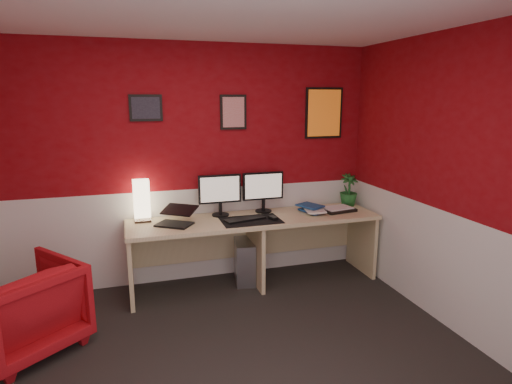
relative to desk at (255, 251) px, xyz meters
name	(u,v)px	position (x,y,z in m)	size (l,w,h in m)	color
ground	(225,373)	(-0.65, -1.41, -0.36)	(4.00, 3.50, 0.01)	black
ceiling	(218,3)	(-0.65, -1.41, 2.13)	(4.00, 3.50, 0.01)	white
wall_back	(186,166)	(-0.65, 0.34, 0.89)	(4.00, 0.01, 2.50)	maroon
wall_front	(358,358)	(-0.65, -3.16, 0.89)	(4.00, 0.01, 2.50)	maroon
wall_right	(469,188)	(1.35, -1.41, 0.89)	(0.01, 3.50, 2.50)	maroon
wainscot_back	(189,235)	(-0.65, 0.34, 0.14)	(4.00, 0.01, 1.00)	silver
wainscot_right	(458,276)	(1.34, -1.41, 0.14)	(0.01, 3.50, 1.00)	silver
desk	(255,251)	(0.00, 0.00, 0.00)	(2.60, 0.65, 0.73)	tan
shoji_lamp	(142,202)	(-1.12, 0.22, 0.56)	(0.16, 0.16, 0.40)	#FFE5B2
laptop	(174,214)	(-0.83, -0.03, 0.47)	(0.33, 0.23, 0.22)	black
monitor_left	(220,189)	(-0.33, 0.19, 0.66)	(0.45, 0.06, 0.58)	black
monitor_right	(263,186)	(0.16, 0.20, 0.66)	(0.45, 0.06, 0.58)	black
desk_mat	(251,220)	(-0.07, -0.09, 0.37)	(0.60, 0.38, 0.01)	black
keyboard	(245,219)	(-0.13, -0.06, 0.38)	(0.42, 0.14, 0.02)	black
mouse	(273,218)	(0.15, -0.13, 0.39)	(0.06, 0.10, 0.03)	black
book_bottom	(305,212)	(0.56, 0.00, 0.38)	(0.20, 0.27, 0.03)	navy
book_middle	(305,210)	(0.56, -0.01, 0.40)	(0.20, 0.28, 0.02)	silver
book_top	(304,208)	(0.55, 0.02, 0.43)	(0.20, 0.27, 0.03)	navy
zen_tray	(338,210)	(0.95, 0.00, 0.38)	(0.35, 0.25, 0.03)	black
potted_plant	(349,190)	(1.17, 0.18, 0.55)	(0.21, 0.21, 0.37)	#19591E
pc_tower	(245,260)	(-0.09, 0.11, -0.14)	(0.20, 0.45, 0.45)	#99999E
armchair	(22,308)	(-2.09, -0.64, -0.01)	(0.75, 0.77, 0.70)	#B51319
art_left	(146,108)	(-1.03, 0.33, 1.49)	(0.32, 0.02, 0.26)	black
art_center	(233,112)	(-0.14, 0.33, 1.44)	(0.28, 0.02, 0.36)	red
art_right	(324,113)	(0.90, 0.33, 1.42)	(0.44, 0.02, 0.56)	orange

